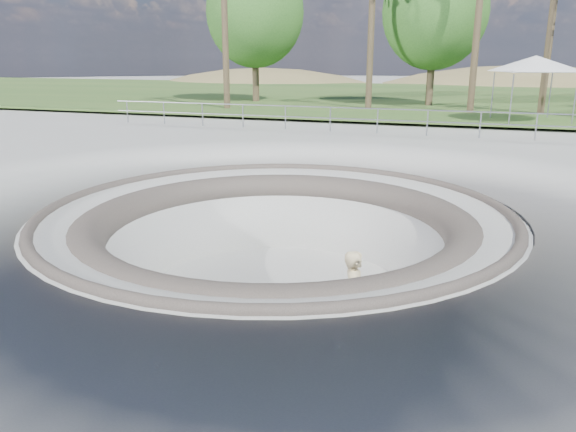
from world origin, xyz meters
name	(u,v)px	position (x,y,z in m)	size (l,w,h in m)	color
ground	(276,211)	(0.00, 0.00, 0.00)	(180.00, 180.00, 0.00)	#AAAAA5
skate_bowl	(277,288)	(0.00, 0.00, -1.83)	(14.00, 14.00, 4.10)	#AAAAA5
grass_strip	(429,96)	(0.00, 34.00, 0.22)	(180.00, 36.00, 0.12)	#2F5321
distant_hills	(478,147)	(3.78, 57.17, -7.02)	(103.20, 45.00, 28.60)	brown
safety_railing	(377,121)	(0.00, 12.00, 0.69)	(25.00, 0.06, 1.03)	gray
skateboard	(353,344)	(2.21, -1.94, -1.84)	(0.75, 0.46, 0.08)	brown
skater	(354,299)	(2.21, -1.94, -0.93)	(0.65, 0.43, 1.79)	tan
canopy_white	(535,64)	(6.13, 18.00, 2.89)	(5.66, 5.66, 2.98)	gray
bushy_tree_left	(255,13)	(-10.56, 24.68, 5.91)	(6.42, 5.83, 9.26)	brown
bushy_tree_mid	(435,12)	(0.79, 25.20, 5.76)	(6.24, 5.67, 9.00)	brown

